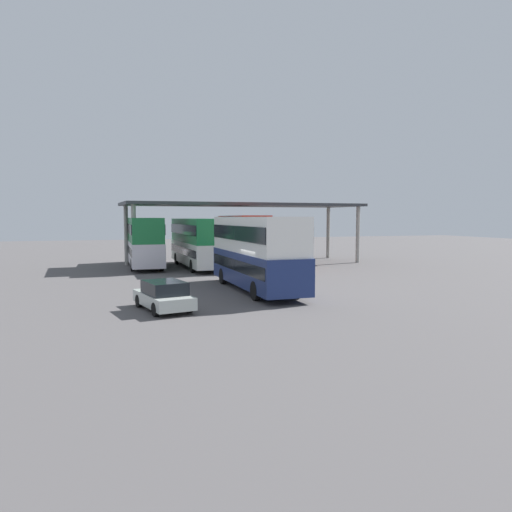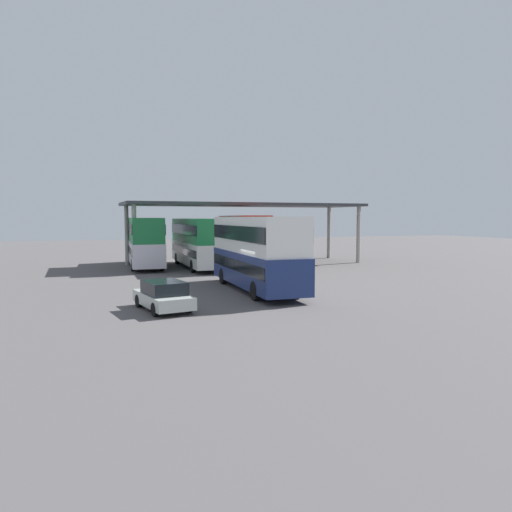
{
  "view_description": "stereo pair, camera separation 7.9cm",
  "coord_description": "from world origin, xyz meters",
  "px_view_note": "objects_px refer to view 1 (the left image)",
  "views": [
    {
      "loc": [
        -8.56,
        -23.89,
        4.22
      ],
      "look_at": [
        0.12,
        2.2,
        2.0
      ],
      "focal_mm": 33.56,
      "sensor_mm": 36.0,
      "label": 1
    },
    {
      "loc": [
        -8.48,
        -23.91,
        4.22
      ],
      "look_at": [
        0.12,
        2.2,
        2.0
      ],
      "focal_mm": 33.56,
      "sensor_mm": 36.0,
      "label": 2
    }
  ],
  "objects_px": {
    "double_decker_near_canopy": "(144,240)",
    "double_decker_mid_row": "(197,241)",
    "parked_hatchback": "(164,296)",
    "double_decker_far_right": "(242,239)",
    "double_decker_main": "(256,250)"
  },
  "relations": [
    {
      "from": "double_decker_main",
      "to": "double_decker_mid_row",
      "type": "xyz_separation_m",
      "value": [
        -0.71,
        13.64,
        -0.07
      ]
    },
    {
      "from": "double_decker_near_canopy",
      "to": "double_decker_main",
      "type": "bearing_deg",
      "value": -161.28
    },
    {
      "from": "parked_hatchback",
      "to": "double_decker_main",
      "type": "bearing_deg",
      "value": -65.14
    },
    {
      "from": "parked_hatchback",
      "to": "double_decker_mid_row",
      "type": "xyz_separation_m",
      "value": [
        5.16,
        17.99,
        1.59
      ]
    },
    {
      "from": "double_decker_main",
      "to": "parked_hatchback",
      "type": "height_order",
      "value": "double_decker_main"
    },
    {
      "from": "double_decker_main",
      "to": "double_decker_mid_row",
      "type": "relative_size",
      "value": 0.92
    },
    {
      "from": "parked_hatchback",
      "to": "double_decker_far_right",
      "type": "xyz_separation_m",
      "value": [
        9.15,
        17.96,
        1.72
      ]
    },
    {
      "from": "parked_hatchback",
      "to": "double_decker_near_canopy",
      "type": "height_order",
      "value": "double_decker_near_canopy"
    },
    {
      "from": "double_decker_mid_row",
      "to": "double_decker_near_canopy",
      "type": "bearing_deg",
      "value": 63.96
    },
    {
      "from": "double_decker_main",
      "to": "double_decker_far_right",
      "type": "relative_size",
      "value": 0.98
    },
    {
      "from": "double_decker_near_canopy",
      "to": "double_decker_far_right",
      "type": "height_order",
      "value": "double_decker_far_right"
    },
    {
      "from": "double_decker_near_canopy",
      "to": "double_decker_mid_row",
      "type": "distance_m",
      "value": 4.64
    },
    {
      "from": "parked_hatchback",
      "to": "double_decker_near_canopy",
      "type": "distance_m",
      "value": 20.06
    },
    {
      "from": "double_decker_far_right",
      "to": "double_decker_mid_row",
      "type": "bearing_deg",
      "value": 93.68
    },
    {
      "from": "double_decker_near_canopy",
      "to": "double_decker_mid_row",
      "type": "bearing_deg",
      "value": -113.97
    }
  ]
}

